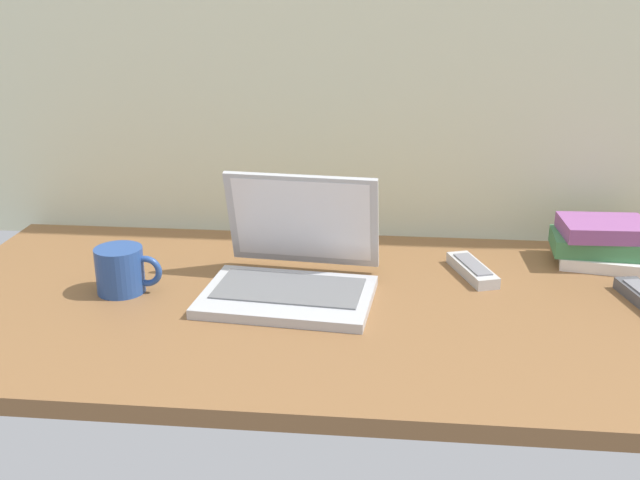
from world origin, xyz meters
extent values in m
cube|color=brown|center=(0.00, 0.00, 0.01)|extent=(1.60, 0.76, 0.03)
cube|color=#B2B5BA|center=(-0.12, -0.01, 0.04)|extent=(0.33, 0.25, 0.02)
cube|color=slate|center=(-0.12, 0.01, 0.05)|extent=(0.28, 0.16, 0.00)
cube|color=#B2B5BA|center=(-0.11, 0.13, 0.14)|extent=(0.30, 0.09, 0.20)
cube|color=white|center=(-0.11, 0.12, 0.15)|extent=(0.27, 0.07, 0.17)
cylinder|color=#26478C|center=(-0.44, 0.01, 0.07)|extent=(0.09, 0.09, 0.09)
torus|color=#26478C|center=(-0.39, 0.01, 0.07)|extent=(0.06, 0.01, 0.06)
cylinder|color=brown|center=(-0.44, 0.01, 0.11)|extent=(0.08, 0.08, 0.00)
cube|color=#B7B7B7|center=(0.23, 0.16, 0.04)|extent=(0.10, 0.17, 0.02)
cube|color=slate|center=(0.23, 0.16, 0.05)|extent=(0.07, 0.12, 0.00)
cube|color=silver|center=(0.50, 0.25, 0.04)|extent=(0.19, 0.17, 0.02)
cube|color=#3F7F4C|center=(0.50, 0.25, 0.07)|extent=(0.21, 0.13, 0.04)
cube|color=#8C4C8C|center=(0.50, 0.25, 0.11)|extent=(0.18, 0.13, 0.03)
camera|label=1|loc=(0.07, -1.26, 0.60)|focal=42.21mm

